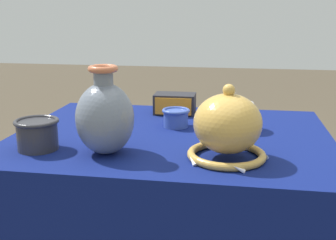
{
  "coord_description": "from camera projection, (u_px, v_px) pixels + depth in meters",
  "views": [
    {
      "loc": [
        0.2,
        -1.32,
        1.11
      ],
      "look_at": [
        0.01,
        -0.17,
        0.8
      ],
      "focal_mm": 45.0,
      "sensor_mm": 36.0,
      "label": 1
    }
  ],
  "objects": [
    {
      "name": "cup_wide_charcoal",
      "position": [
        37.0,
        133.0,
        1.22
      ],
      "size": [
        0.13,
        0.13,
        0.09
      ],
      "color": "#2D2D33",
      "rests_on": "display_table"
    },
    {
      "name": "display_table",
      "position": [
        171.0,
        156.0,
        1.4
      ],
      "size": [
        1.03,
        0.79,
        0.71
      ],
      "color": "brown",
      "rests_on": "ground_plane"
    },
    {
      "name": "pot_squat_rose",
      "position": [
        219.0,
        112.0,
        1.59
      ],
      "size": [
        0.13,
        0.13,
        0.05
      ],
      "primitive_type": "cylinder",
      "color": "#D19399",
      "rests_on": "display_table"
    },
    {
      "name": "vase_dome_bell",
      "position": [
        227.0,
        128.0,
        1.14
      ],
      "size": [
        0.22,
        0.23,
        0.21
      ],
      "color": "gold",
      "rests_on": "display_table"
    },
    {
      "name": "cup_wide_cobalt",
      "position": [
        175.0,
        117.0,
        1.46
      ],
      "size": [
        0.1,
        0.1,
        0.06
      ],
      "color": "#3851A8",
      "rests_on": "display_table"
    },
    {
      "name": "cup_wide_porcelain",
      "position": [
        237.0,
        115.0,
        1.43
      ],
      "size": [
        0.11,
        0.11,
        0.09
      ],
      "color": "white",
      "rests_on": "display_table"
    },
    {
      "name": "mosaic_tile_box",
      "position": [
        175.0,
        104.0,
        1.65
      ],
      "size": [
        0.16,
        0.1,
        0.08
      ],
      "rotation": [
        0.0,
        0.0,
        0.01
      ],
      "color": "#232328",
      "rests_on": "display_table"
    },
    {
      "name": "vase_tall_bulbous",
      "position": [
        105.0,
        117.0,
        1.17
      ],
      "size": [
        0.16,
        0.16,
        0.25
      ],
      "color": "slate",
      "rests_on": "display_table"
    }
  ]
}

